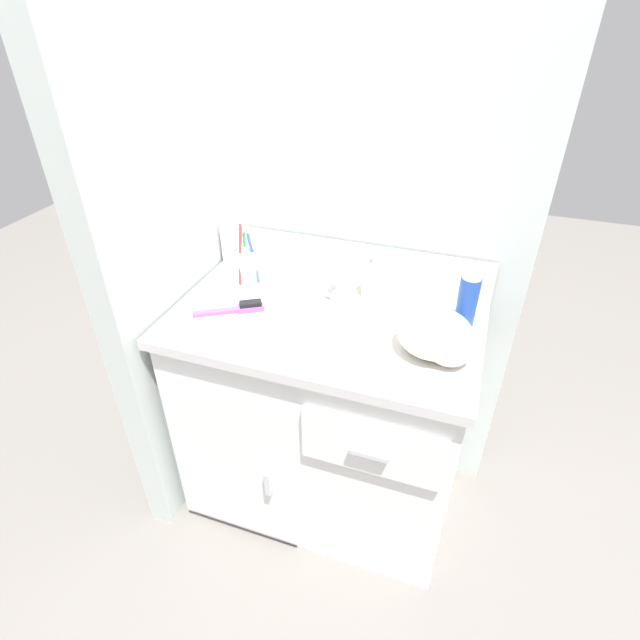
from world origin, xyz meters
name	(u,v)px	position (x,y,z in m)	size (l,w,h in m)	color
ground_plane	(322,491)	(0.00, 0.00, 0.00)	(6.00, 6.00, 0.00)	slate
wall_back	(357,163)	(0.00, 0.30, 1.10)	(1.04, 0.08, 2.20)	silver
wall_left	(150,177)	(-0.48, 0.00, 1.10)	(0.08, 0.57, 2.20)	silver
vanity	(322,415)	(0.00, 0.00, 0.39)	(0.86, 0.51, 0.75)	white
backsplash	(348,262)	(0.00, 0.24, 0.81)	(0.86, 0.02, 0.13)	silver
sink_faucet	(339,281)	(0.00, 0.14, 0.80)	(0.09, 0.09, 0.14)	silver
toothbrush_cup	(247,264)	(-0.30, 0.14, 0.80)	(0.09, 0.09, 0.21)	silver
soap_dispenser	(373,278)	(0.10, 0.17, 0.81)	(0.06, 0.07, 0.15)	beige
shaving_cream_can	(468,299)	(0.37, 0.11, 0.83)	(0.05, 0.05, 0.17)	#234CB2
hairbrush	(239,308)	(-0.24, -0.03, 0.76)	(0.19, 0.12, 0.03)	purple
hand_towel	(438,336)	(0.32, -0.04, 0.80)	(0.19, 0.19, 0.11)	beige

